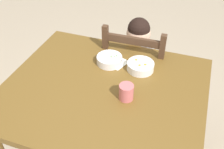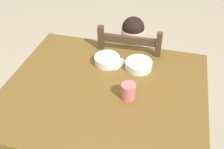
{
  "view_description": "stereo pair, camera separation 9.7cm",
  "coord_description": "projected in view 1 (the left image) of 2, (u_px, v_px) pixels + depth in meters",
  "views": [
    {
      "loc": [
        0.41,
        -1.02,
        1.76
      ],
      "look_at": [
        0.03,
        0.07,
        0.82
      ],
      "focal_mm": 42.33,
      "sensor_mm": 36.0,
      "label": 1
    },
    {
      "loc": [
        0.32,
        -1.05,
        1.76
      ],
      "look_at": [
        0.03,
        0.07,
        0.82
      ],
      "focal_mm": 42.33,
      "sensor_mm": 36.0,
      "label": 2
    }
  ],
  "objects": [
    {
      "name": "drinking_cup",
      "position": [
        126.0,
        92.0,
        1.39
      ],
      "size": [
        0.08,
        0.08,
        0.09
      ],
      "primitive_type": "cylinder",
      "color": "#CF696C",
      "rests_on": "dining_table"
    },
    {
      "name": "bowl_of_carrots",
      "position": [
        141.0,
        66.0,
        1.59
      ],
      "size": [
        0.16,
        0.16,
        0.05
      ],
      "color": "white",
      "rests_on": "dining_table"
    },
    {
      "name": "child_figure",
      "position": [
        136.0,
        60.0,
        1.94
      ],
      "size": [
        0.32,
        0.31,
        0.94
      ],
      "color": "silver",
      "rests_on": "ground"
    },
    {
      "name": "paper_napkin",
      "position": [
        116.0,
        62.0,
        1.67
      ],
      "size": [
        0.17,
        0.16,
        0.0
      ],
      "primitive_type": "cube",
      "rotation": [
        0.0,
        0.0,
        -0.37
      ],
      "color": "white",
      "rests_on": "dining_table"
    },
    {
      "name": "bowl_of_peas",
      "position": [
        109.0,
        60.0,
        1.64
      ],
      "size": [
        0.16,
        0.16,
        0.05
      ],
      "color": "white",
      "rests_on": "dining_table"
    },
    {
      "name": "dining_table",
      "position": [
        104.0,
        102.0,
        1.55
      ],
      "size": [
        1.12,
        0.96,
        0.77
      ],
      "color": "brown",
      "rests_on": "ground"
    },
    {
      "name": "dining_chair",
      "position": [
        135.0,
        78.0,
        2.06
      ],
      "size": [
        0.43,
        0.43,
        0.94
      ],
      "color": "#493020",
      "rests_on": "ground"
    },
    {
      "name": "spoon",
      "position": [
        132.0,
        65.0,
        1.64
      ],
      "size": [
        0.12,
        0.11,
        0.01
      ],
      "color": "silver",
      "rests_on": "dining_table"
    }
  ]
}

